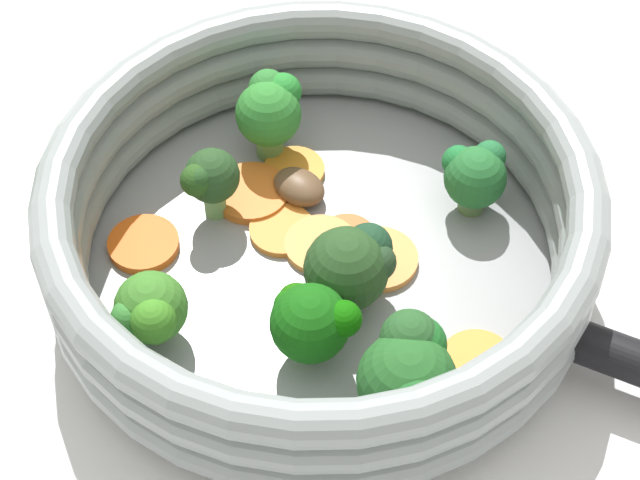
% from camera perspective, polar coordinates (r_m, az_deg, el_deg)
% --- Properties ---
extents(ground_plane, '(4.00, 4.00, 0.00)m').
position_cam_1_polar(ground_plane, '(0.58, 0.00, -1.80)').
color(ground_plane, white).
extents(skillet, '(0.26, 0.26, 0.01)m').
position_cam_1_polar(skillet, '(0.57, 0.00, -1.39)').
color(skillet, '#939699').
rests_on(skillet, ground_plane).
extents(skillet_rim_wall, '(0.28, 0.28, 0.06)m').
position_cam_1_polar(skillet_rim_wall, '(0.54, 0.00, 1.17)').
color(skillet_rim_wall, '#8E9798').
rests_on(skillet_rim_wall, skillet).
extents(skillet_rivet_left, '(0.01, 0.01, 0.01)m').
position_cam_1_polar(skillet_rivet_left, '(0.53, 10.99, -7.02)').
color(skillet_rivet_left, '#909998').
rests_on(skillet_rivet_left, skillet).
extents(skillet_rivet_right, '(0.01, 0.01, 0.01)m').
position_cam_1_polar(skillet_rivet_right, '(0.56, 12.58, -3.12)').
color(skillet_rivet_right, gray).
rests_on(skillet_rivet_right, skillet).
extents(carrot_slice_0, '(0.06, 0.06, 0.01)m').
position_cam_1_polar(carrot_slice_0, '(0.59, -3.70, 2.52)').
color(carrot_slice_0, orange).
rests_on(carrot_slice_0, skillet).
extents(carrot_slice_1, '(0.04, 0.04, 0.00)m').
position_cam_1_polar(carrot_slice_1, '(0.53, 8.42, -6.50)').
color(carrot_slice_1, orange).
rests_on(carrot_slice_1, skillet).
extents(carrot_slice_2, '(0.04, 0.04, 0.00)m').
position_cam_1_polar(carrot_slice_2, '(0.58, -2.03, 0.54)').
color(carrot_slice_2, orange).
rests_on(carrot_slice_2, skillet).
extents(carrot_slice_3, '(0.05, 0.05, 0.00)m').
position_cam_1_polar(carrot_slice_3, '(0.61, -1.40, 3.74)').
color(carrot_slice_3, orange).
rests_on(carrot_slice_3, skillet).
extents(carrot_slice_4, '(0.04, 0.04, 0.00)m').
position_cam_1_polar(carrot_slice_4, '(0.57, 1.47, 0.17)').
color(carrot_slice_4, orange).
rests_on(carrot_slice_4, skillet).
extents(carrot_slice_5, '(0.05, 0.05, 0.01)m').
position_cam_1_polar(carrot_slice_5, '(0.57, -9.47, -0.57)').
color(carrot_slice_5, orange).
rests_on(carrot_slice_5, skillet).
extents(carrot_slice_6, '(0.06, 0.06, 0.00)m').
position_cam_1_polar(carrot_slice_6, '(0.56, 3.12, -1.31)').
color(carrot_slice_6, '#F99341').
rests_on(carrot_slice_6, skillet).
extents(carrot_slice_7, '(0.06, 0.06, 0.00)m').
position_cam_1_polar(carrot_slice_7, '(0.57, 0.24, -0.27)').
color(carrot_slice_7, '#F3913F').
rests_on(carrot_slice_7, skillet).
extents(broccoli_floret_0, '(0.05, 0.05, 0.05)m').
position_cam_1_polar(broccoli_floret_0, '(0.53, 1.70, -1.39)').
color(broccoli_floret_0, '#719E5D').
rests_on(broccoli_floret_0, skillet).
extents(broccoli_floret_1, '(0.04, 0.04, 0.05)m').
position_cam_1_polar(broccoli_floret_1, '(0.51, -0.33, -4.32)').
color(broccoli_floret_1, '#7AB05C').
rests_on(broccoli_floret_1, skillet).
extents(broccoli_floret_2, '(0.04, 0.04, 0.04)m').
position_cam_1_polar(broccoli_floret_2, '(0.52, -9.07, -3.76)').
color(broccoli_floret_2, '#85B366').
rests_on(broccoli_floret_2, skillet).
extents(broccoli_floret_3, '(0.03, 0.03, 0.04)m').
position_cam_1_polar(broccoli_floret_3, '(0.57, -5.94, 3.28)').
color(broccoli_floret_3, '#7BAF64').
rests_on(broccoli_floret_3, skillet).
extents(broccoli_floret_4, '(0.06, 0.05, 0.06)m').
position_cam_1_polar(broccoli_floret_4, '(0.48, 4.80, -7.20)').
color(broccoli_floret_4, '#8EA65D').
rests_on(broccoli_floret_4, skillet).
extents(broccoli_floret_5, '(0.04, 0.04, 0.04)m').
position_cam_1_polar(broccoli_floret_5, '(0.58, 8.25, 3.46)').
color(broccoli_floret_5, '#63854A').
rests_on(broccoli_floret_5, skillet).
extents(broccoli_floret_6, '(0.04, 0.04, 0.05)m').
position_cam_1_polar(broccoli_floret_6, '(0.60, -2.68, 6.98)').
color(broccoli_floret_6, '#6CA353').
rests_on(broccoli_floret_6, skillet).
extents(mushroom_piece_0, '(0.04, 0.04, 0.01)m').
position_cam_1_polar(mushroom_piece_0, '(0.59, -1.12, 2.85)').
color(mushroom_piece_0, brown).
rests_on(mushroom_piece_0, skillet).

